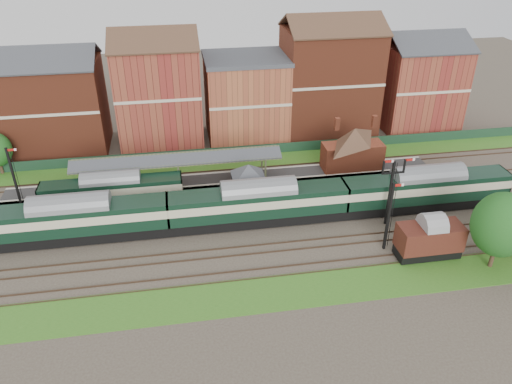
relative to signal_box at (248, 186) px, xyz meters
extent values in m
plane|color=#473D33|center=(3.00, -3.25, -3.19)|extent=(160.00, 160.00, 0.00)
cube|color=#2D6619|center=(3.00, 12.75, -3.16)|extent=(90.00, 4.50, 0.06)
cube|color=#2D6619|center=(3.00, -15.25, -3.16)|extent=(90.00, 5.00, 0.06)
cube|color=#193823|center=(3.00, 14.75, -2.44)|extent=(90.00, 0.12, 1.50)
cube|color=#2D2D2D|center=(-2.00, 6.50, -2.69)|extent=(55.00, 3.40, 1.00)
cube|color=#5F6F4F|center=(0.00, 0.00, -1.99)|extent=(3.40, 3.20, 2.40)
cube|color=#434C2F|center=(0.00, 0.00, 0.21)|extent=(3.60, 3.40, 2.00)
pyramid|color=#383A3F|center=(0.00, 0.00, 2.01)|extent=(5.40, 5.40, 1.60)
cube|color=maroon|center=(8.00, 0.00, -2.09)|extent=(3.00, 2.40, 2.20)
cube|color=#4C3323|center=(8.00, -0.65, -0.64)|extent=(3.20, 1.34, 0.79)
cube|color=#4C3323|center=(8.00, 0.65, -0.64)|extent=(3.20, 1.34, 0.79)
cube|color=brown|center=(15.00, 6.50, -0.44)|extent=(8.00, 3.00, 3.50)
pyramid|color=#4C3323|center=(15.00, 6.50, 2.41)|extent=(8.10, 8.10, 2.20)
cube|color=brown|center=(12.50, 6.50, 2.91)|extent=(0.60, 0.60, 1.60)
cube|color=brown|center=(17.50, 6.50, 2.91)|extent=(0.60, 0.60, 1.60)
cube|color=#434C2F|center=(-19.00, 5.20, -0.49)|extent=(0.22, 0.22, 3.40)
cube|color=#434C2F|center=(3.00, 7.80, -0.49)|extent=(0.22, 0.22, 3.40)
cube|color=#383A3F|center=(-8.00, 5.55, 1.41)|extent=(26.00, 1.99, 0.90)
cube|color=#383A3F|center=(-8.00, 7.45, 1.41)|extent=(26.00, 1.99, 0.90)
cube|color=#434C2F|center=(-8.00, 6.50, 1.79)|extent=(26.00, 0.20, 0.20)
cube|color=black|center=(15.00, -5.75, 0.81)|extent=(0.25, 0.25, 8.00)
cube|color=black|center=(15.00, -5.75, 3.41)|extent=(2.60, 0.18, 0.18)
cube|color=#B2140F|center=(14.35, -5.75, 4.86)|extent=(1.10, 0.08, 0.25)
cube|color=#B2140F|center=(16.75, -5.75, 4.86)|extent=(1.10, 0.08, 0.25)
cube|color=black|center=(-27.00, 4.75, 0.81)|extent=(0.25, 0.25, 8.00)
cube|color=#B2140F|center=(-26.45, 4.75, 4.51)|extent=(1.10, 0.08, 0.25)
cube|color=black|center=(13.00, -10.25, 0.81)|extent=(0.25, 0.25, 8.00)
cube|color=#B2140F|center=(13.55, -10.25, 4.51)|extent=(1.10, 0.08, 0.25)
cube|color=brown|center=(-25.00, 21.75, 3.31)|extent=(14.00, 10.00, 13.00)
cube|color=maroon|center=(-10.00, 21.75, 4.31)|extent=(12.00, 10.00, 15.00)
cube|color=#A05633|center=(3.00, 21.75, 2.81)|extent=(12.00, 10.00, 12.00)
cube|color=brown|center=(16.00, 21.75, 4.81)|extent=(14.00, 10.00, 16.00)
cube|color=maroon|center=(31.00, 21.75, 3.31)|extent=(12.00, 10.00, 13.00)
cube|color=black|center=(-19.50, -3.25, -2.42)|extent=(20.12, 2.82, 1.23)
cube|color=black|center=(-19.50, -3.25, -0.35)|extent=(20.12, 3.13, 2.91)
cube|color=beige|center=(-19.50, -3.25, 0.00)|extent=(20.14, 3.17, 1.01)
cube|color=slate|center=(-19.50, -3.25, 1.27)|extent=(20.12, 3.13, 0.67)
cube|color=black|center=(0.62, -3.25, -2.42)|extent=(20.12, 2.82, 1.23)
cube|color=black|center=(0.62, -3.25, -0.35)|extent=(20.12, 3.13, 2.91)
cube|color=beige|center=(0.62, -3.25, 0.00)|extent=(20.14, 3.17, 1.01)
cube|color=slate|center=(0.62, -3.25, 1.27)|extent=(20.12, 3.13, 0.67)
cube|color=black|center=(20.74, -3.25, -2.42)|extent=(20.12, 2.82, 1.23)
cube|color=black|center=(20.74, -3.25, -0.35)|extent=(20.12, 3.13, 2.91)
cube|color=beige|center=(20.74, -3.25, 0.00)|extent=(20.14, 3.17, 1.01)
cube|color=slate|center=(20.74, -3.25, 1.27)|extent=(20.12, 3.13, 0.67)
cube|color=black|center=(-15.95, 3.25, -2.53)|extent=(16.56, 2.32, 1.01)
cube|color=black|center=(-15.95, 3.25, -0.82)|extent=(16.56, 2.58, 2.39)
cube|color=beige|center=(-15.95, 3.25, -0.54)|extent=(16.58, 2.62, 0.83)
cube|color=slate|center=(-15.95, 3.25, 0.51)|extent=(16.56, 2.58, 0.55)
cube|color=black|center=(16.83, -12.25, -2.54)|extent=(6.54, 2.41, 0.98)
cube|color=#451913|center=(16.83, -12.25, -0.74)|extent=(6.54, 2.84, 2.62)
cube|color=gray|center=(16.83, -12.25, 0.70)|extent=(6.54, 2.84, 0.48)
cylinder|color=#382619|center=(22.45, -14.92, -1.24)|extent=(0.44, 0.44, 3.91)
ellipsoid|color=#134316|center=(22.45, -14.92, 1.89)|extent=(5.75, 5.75, 6.61)
cylinder|color=#382619|center=(-31.71, 14.56, -1.82)|extent=(0.44, 0.44, 2.75)
camera|label=1|loc=(-7.57, -50.41, 28.71)|focal=35.00mm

